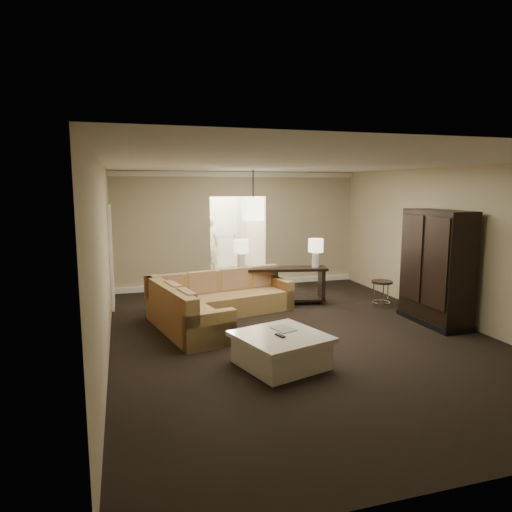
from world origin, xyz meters
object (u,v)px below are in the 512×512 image
object	(u,v)px
drink_table	(382,288)
sectional_sofa	(213,303)
person	(209,242)
console_table	(278,282)
armoire	(436,270)
coffee_table	(281,350)

from	to	relation	value
drink_table	sectional_sofa	bearing A→B (deg)	179.65
sectional_sofa	person	bearing A→B (deg)	67.68
console_table	armoire	bearing A→B (deg)	-30.90
coffee_table	drink_table	world-z (taller)	drink_table
armoire	drink_table	distance (m)	1.42
console_table	armoire	distance (m)	3.09
console_table	armoire	world-z (taller)	armoire
sectional_sofa	coffee_table	size ratio (longest dim) A/B	2.09
armoire	person	xyz separation A→B (m)	(-3.04, 5.66, -0.06)
person	sectional_sofa	bearing A→B (deg)	78.58
drink_table	person	world-z (taller)	person
armoire	drink_table	size ratio (longest dim) A/B	3.78
console_table	person	size ratio (longest dim) A/B	1.13
sectional_sofa	coffee_table	distance (m)	2.42
console_table	drink_table	distance (m)	2.11
coffee_table	person	world-z (taller)	person
coffee_table	console_table	xyz separation A→B (m)	(1.07, 3.16, 0.23)
coffee_table	drink_table	xyz separation A→B (m)	(3.02, 2.35, 0.16)
sectional_sofa	person	xyz separation A→B (m)	(0.74, 4.39, 0.58)
armoire	person	distance (m)	6.43
drink_table	person	xyz separation A→B (m)	(-2.75, 4.41, 0.53)
drink_table	armoire	bearing A→B (deg)	-76.89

